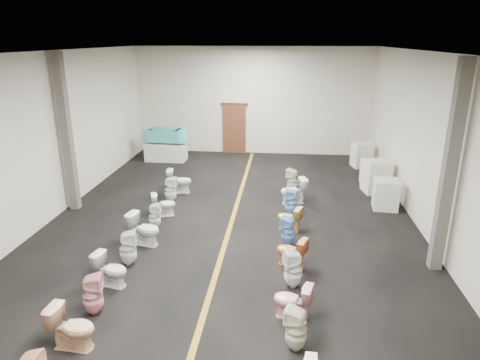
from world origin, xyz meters
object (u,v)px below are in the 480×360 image
at_px(appliance_crate_a, 386,194).
at_px(appliance_crate_d, 362,155).
at_px(appliance_crate_c, 371,172).
at_px(toilet_right_3, 292,301).
at_px(toilet_right_9, 293,191).
at_px(toilet_left_8, 164,204).
at_px(toilet_right_8, 291,202).
at_px(toilet_left_7, 155,216).
at_px(toilet_right_6, 289,231).
at_px(toilet_left_10, 179,181).
at_px(toilet_right_7, 289,218).
at_px(display_table, 166,152).
at_px(toilet_right_10, 292,181).
at_px(toilet_left_5, 128,248).
at_px(toilet_right_4, 293,269).
at_px(toilet_left_9, 170,190).
at_px(toilet_right_5, 291,251).
at_px(bathtub, 165,135).
at_px(toilet_left_3, 93,295).
at_px(toilet_left_2, 72,327).
at_px(appliance_crate_b, 376,177).
at_px(toilet_left_6, 144,229).
at_px(toilet_left_4, 111,270).
at_px(toilet_right_2, 296,329).

relative_size(appliance_crate_a, appliance_crate_d, 0.93).
xyz_separation_m(appliance_crate_c, toilet_right_3, (-2.79, -7.85, -0.05)).
relative_size(appliance_crate_c, toilet_right_9, 1.01).
bearing_deg(toilet_left_8, toilet_right_8, -102.26).
relative_size(toilet_left_7, toilet_right_3, 1.01).
bearing_deg(toilet_right_6, toilet_left_10, -111.73).
bearing_deg(toilet_right_7, appliance_crate_d, 177.35).
height_order(display_table, toilet_right_10, toilet_right_10).
bearing_deg(toilet_left_5, toilet_right_4, -113.02).
height_order(appliance_crate_d, toilet_right_7, appliance_crate_d).
bearing_deg(appliance_crate_d, toilet_left_10, -150.32).
relative_size(appliance_crate_a, toilet_right_10, 1.11).
distance_m(display_table, toilet_right_6, 8.74).
distance_m(appliance_crate_c, toilet_left_10, 6.57).
bearing_deg(toilet_left_7, toilet_left_9, -0.39).
xyz_separation_m(toilet_left_10, toilet_right_5, (3.59, -4.39, -0.05)).
xyz_separation_m(appliance_crate_a, toilet_right_5, (-2.79, -3.67, -0.10)).
xyz_separation_m(bathtub, toilet_left_8, (1.48, -5.69, -0.73)).
distance_m(bathtub, toilet_right_3, 11.26).
relative_size(display_table, toilet_left_3, 1.99).
distance_m(toilet_left_2, toilet_right_4, 4.18).
bearing_deg(toilet_right_10, toilet_right_4, 21.78).
bearing_deg(appliance_crate_c, toilet_right_8, -131.54).
xyz_separation_m(toilet_left_5, toilet_right_5, (3.59, 0.36, -0.07)).
bearing_deg(appliance_crate_a, toilet_right_3, -116.66).
bearing_deg(toilet_left_3, toilet_left_8, -13.54).
xyz_separation_m(toilet_left_7, toilet_right_4, (3.60, -2.46, 0.05)).
xyz_separation_m(toilet_right_3, toilet_right_5, (0.00, 1.89, -0.01)).
distance_m(toilet_left_10, toilet_right_8, 3.93).
height_order(display_table, appliance_crate_b, appliance_crate_b).
bearing_deg(toilet_left_9, toilet_left_6, -177.17).
bearing_deg(toilet_right_5, toilet_right_10, -159.82).
height_order(display_table, toilet_right_3, display_table).
xyz_separation_m(toilet_left_8, toilet_right_8, (3.60, 0.38, 0.06)).
bearing_deg(toilet_left_4, toilet_left_8, 10.42).
distance_m(toilet_right_6, toilet_right_9, 2.82).
bearing_deg(toilet_right_3, appliance_crate_d, 178.57).
bearing_deg(toilet_right_5, toilet_left_2, -28.36).
xyz_separation_m(appliance_crate_b, toilet_right_8, (-2.77, -2.27, -0.13)).
bearing_deg(toilet_right_3, toilet_right_2, 17.63).
bearing_deg(toilet_right_10, toilet_right_9, 23.32).
bearing_deg(toilet_right_9, toilet_left_6, -67.47).
bearing_deg(toilet_right_9, toilet_right_10, 162.99).
distance_m(toilet_left_8, toilet_left_10, 1.94).
xyz_separation_m(appliance_crate_a, toilet_right_8, (-2.77, -0.84, -0.04)).
distance_m(appliance_crate_c, toilet_left_2, 11.01).
bearing_deg(appliance_crate_b, toilet_left_3, -131.38).
bearing_deg(toilet_left_5, toilet_left_9, -13.97).
xyz_separation_m(appliance_crate_a, toilet_right_2, (-2.75, -6.39, -0.06)).
bearing_deg(toilet_right_2, toilet_right_6, -158.37).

